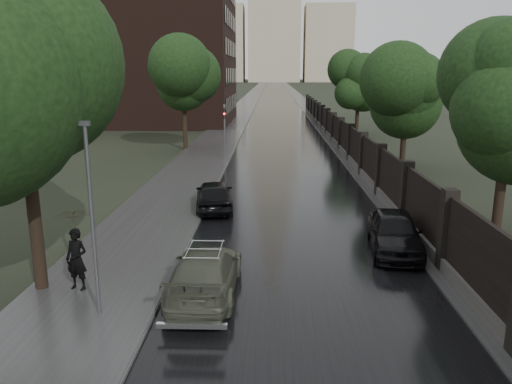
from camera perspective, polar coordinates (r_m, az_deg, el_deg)
name	(u,v)px	position (r m, az deg, el deg)	size (l,w,h in m)	color
ground	(313,353)	(12.00, 6.48, -17.85)	(800.00, 800.00, 0.00)	black
road	(275,88)	(200.30, 2.15, 11.84)	(8.00, 420.00, 0.02)	black
sidewalk_left	(259,87)	(200.35, 0.39, 11.87)	(4.00, 420.00, 0.16)	#2D2D2D
verge_right	(289,88)	(200.40, 3.75, 11.83)	(3.00, 420.00, 0.08)	#2D2D2D
fence_right	(338,135)	(42.90, 9.32, 6.44)	(0.45, 75.72, 2.70)	#383533
tree_left_near	(18,65)	(14.77, -25.57, 13.01)	(5.44, 5.44, 9.16)	black
tree_left_far	(184,84)	(40.82, -8.29, 12.08)	(4.25, 4.25, 7.39)	black
tree_right_a	(510,109)	(20.11, 27.03, 8.47)	(4.08, 4.08, 7.01)	black
tree_right_b	(407,93)	(33.32, 16.85, 10.83)	(4.08, 4.08, 7.01)	black
tree_right_c	(359,85)	(50.92, 11.65, 11.90)	(4.08, 4.08, 7.01)	black
lamp_post	(92,220)	(13.01, -18.22, -3.03)	(0.25, 0.12, 5.11)	#59595E
traffic_light	(225,127)	(35.56, -3.60, 7.39)	(0.16, 0.32, 4.00)	#59595E
brick_building	(131,39)	(64.60, -14.07, 16.57)	(24.00, 18.00, 20.00)	black
stalinist_tower	(274,15)	(311.86, 2.11, 19.54)	(92.00, 30.00, 159.00)	tan
volga_sedan	(205,273)	(14.47, -5.84, -9.15)	(1.86, 4.56, 1.32)	#474B3C
hatchback_left	(214,195)	(23.07, -4.79, -0.33)	(1.65, 4.10, 1.40)	black
car_right_near	(394,232)	(18.34, 15.54, -4.41)	(1.71, 4.24, 1.44)	black
pedestrian_umbrella	(74,226)	(14.85, -20.12, -3.72)	(1.28, 1.29, 2.82)	black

